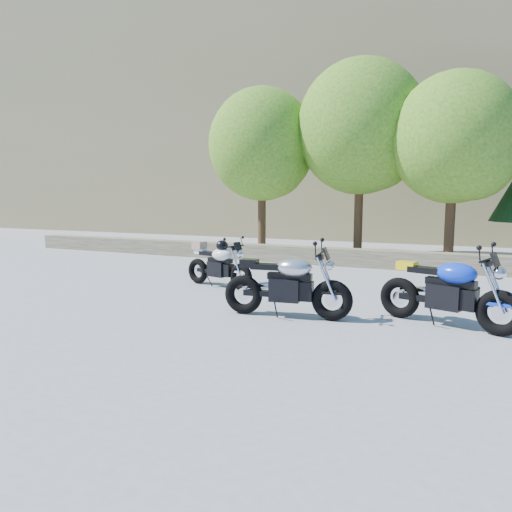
# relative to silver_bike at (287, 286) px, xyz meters

# --- Properties ---
(ground) EXTENTS (90.00, 90.00, 0.00)m
(ground) POSITION_rel_silver_bike_xyz_m (-1.53, 0.63, -0.52)
(ground) COLOR gray
(ground) RESTS_ON ground
(stone_wall) EXTENTS (22.00, 0.55, 0.50)m
(stone_wall) POSITION_rel_silver_bike_xyz_m (-1.53, 6.13, -0.27)
(stone_wall) COLOR brown
(stone_wall) RESTS_ON ground
(hillside) EXTENTS (80.00, 30.00, 15.00)m
(hillside) POSITION_rel_silver_bike_xyz_m (1.47, 28.63, 6.98)
(hillside) COLOR olive
(hillside) RESTS_ON ground
(tree_decid_left) EXTENTS (3.67, 3.67, 5.62)m
(tree_decid_left) POSITION_rel_silver_bike_xyz_m (-3.92, 7.76, 3.11)
(tree_decid_left) COLOR #382314
(tree_decid_left) RESTS_ON ground
(tree_decid_mid) EXTENTS (4.08, 4.08, 6.24)m
(tree_decid_mid) POSITION_rel_silver_bike_xyz_m (-0.62, 8.16, 3.52)
(tree_decid_mid) COLOR #382314
(tree_decid_mid) RESTS_ON ground
(tree_decid_right) EXTENTS (3.54, 3.54, 5.41)m
(tree_decid_right) POSITION_rel_silver_bike_xyz_m (2.18, 7.56, 2.98)
(tree_decid_right) COLOR #382314
(tree_decid_right) RESTS_ON ground
(silver_bike) EXTENTS (2.13, 0.67, 1.07)m
(silver_bike) POSITION_rel_silver_bike_xyz_m (0.00, 0.00, 0.00)
(silver_bike) COLOR black
(silver_bike) RESTS_ON ground
(white_bike) EXTENTS (1.85, 0.69, 1.03)m
(white_bike) POSITION_rel_silver_bike_xyz_m (-2.31, 1.78, -0.01)
(white_bike) COLOR black
(white_bike) RESTS_ON ground
(blue_bike) EXTENTS (2.09, 0.89, 1.08)m
(blue_bike) POSITION_rel_silver_bike_xyz_m (2.37, 0.52, 0.00)
(blue_bike) COLOR black
(blue_bike) RESTS_ON ground
(backpack) EXTENTS (0.31, 0.28, 0.36)m
(backpack) POSITION_rel_silver_bike_xyz_m (2.69, 2.14, -0.35)
(backpack) COLOR black
(backpack) RESTS_ON ground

